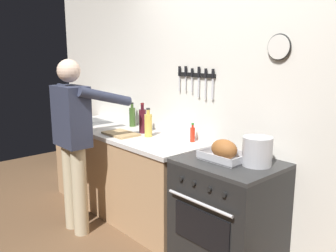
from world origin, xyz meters
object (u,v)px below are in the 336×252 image
object	(u,v)px
person_cook	(74,136)
bottle_olive_oil	(132,116)
roasting_pan	(224,151)
bottle_hot_sauce	(193,134)
bottle_wine_red	(143,120)
bottle_cooking_oil	(148,125)
stock_pot	(257,151)
stove	(228,215)
cutting_board	(121,134)

from	to	relation	value
person_cook	bottle_olive_oil	world-z (taller)	person_cook
roasting_pan	bottle_hot_sauce	xyz separation A→B (m)	(-0.57, 0.23, 0.00)
bottle_wine_red	bottle_cooking_oil	xyz separation A→B (m)	(0.17, -0.06, -0.01)
stock_pot	bottle_hot_sauce	xyz separation A→B (m)	(-0.81, 0.15, -0.03)
person_cook	stock_pot	world-z (taller)	person_cook
bottle_wine_red	stock_pot	bearing A→B (deg)	-1.39
person_cook	roasting_pan	xyz separation A→B (m)	(1.33, 0.57, 0.02)
stove	bottle_olive_oil	world-z (taller)	bottle_olive_oil
roasting_pan	bottle_olive_oil	distance (m)	1.52
bottle_olive_oil	bottle_cooking_oil	bearing A→B (deg)	-19.27
stove	bottle_cooking_oil	bearing A→B (deg)	177.50
bottle_cooking_oil	bottle_hot_sauce	bearing A→B (deg)	21.93
bottle_cooking_oil	bottle_hot_sauce	size ratio (longest dim) A/B	1.62
cutting_board	bottle_olive_oil	distance (m)	0.43
stock_pot	bottle_wine_red	xyz separation A→B (m)	(-1.41, 0.03, 0.02)
cutting_board	bottle_wine_red	size ratio (longest dim) A/B	1.15
person_cook	bottle_olive_oil	distance (m)	0.83
stove	person_cook	distance (m)	1.58
roasting_pan	bottle_cooking_oil	size ratio (longest dim) A/B	1.24
bottle_hot_sauce	bottle_olive_oil	bearing A→B (deg)	179.96
person_cook	cutting_board	bearing A→B (deg)	-17.77
stove	person_cook	world-z (taller)	person_cook
person_cook	bottle_wine_red	bearing A→B (deg)	-21.66
person_cook	roasting_pan	bearing A→B (deg)	-75.35
person_cook	bottle_cooking_oil	distance (m)	0.71
person_cook	cutting_board	size ratio (longest dim) A/B	4.61
person_cook	stock_pot	size ratio (longest dim) A/B	7.59
stove	person_cook	size ratio (longest dim) A/B	0.54
person_cook	roasting_pan	world-z (taller)	person_cook
stock_pot	bottle_olive_oil	world-z (taller)	bottle_olive_oil
stock_pot	cutting_board	distance (m)	1.51
bottle_olive_oil	bottle_hot_sauce	bearing A→B (deg)	-0.04
roasting_pan	bottle_hot_sauce	world-z (taller)	bottle_hot_sauce
roasting_pan	stove	bearing A→B (deg)	13.53
roasting_pan	bottle_cooking_oil	distance (m)	1.00
stove	roasting_pan	distance (m)	0.52
stove	bottle_cooking_oil	size ratio (longest dim) A/B	3.16
stove	roasting_pan	xyz separation A→B (m)	(-0.05, -0.01, 0.52)
person_cook	roasting_pan	size ratio (longest dim) A/B	4.72
stove	stock_pot	world-z (taller)	stock_pot
person_cook	bottle_olive_oil	size ratio (longest dim) A/B	6.16
stove	stock_pot	size ratio (longest dim) A/B	4.12
person_cook	stock_pot	xyz separation A→B (m)	(1.57, 0.65, 0.05)
cutting_board	bottle_wine_red	xyz separation A→B (m)	(0.08, 0.22, 0.12)
bottle_olive_oil	bottle_cooking_oil	size ratio (longest dim) A/B	0.95
stock_pot	bottle_cooking_oil	world-z (taller)	bottle_cooking_oil
cutting_board	bottle_cooking_oil	size ratio (longest dim) A/B	1.26
stock_pot	roasting_pan	bearing A→B (deg)	-161.58
roasting_pan	bottle_olive_oil	bearing A→B (deg)	171.15
person_cook	cutting_board	xyz separation A→B (m)	(0.08, 0.47, -0.04)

